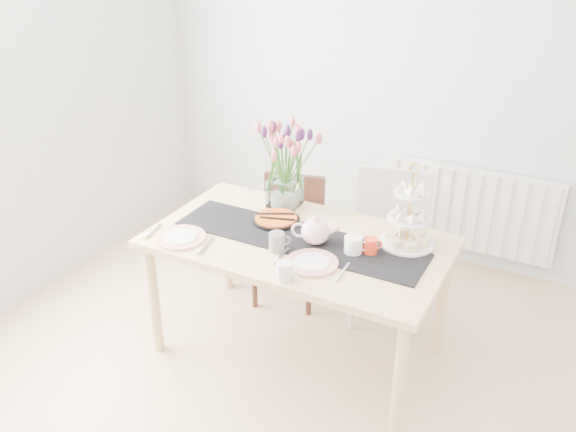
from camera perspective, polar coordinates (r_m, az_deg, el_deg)
The scene contains 16 objects.
room_shell at distance 2.41m, azimuth -4.33°, elevation 1.01°, with size 4.50×4.50×4.50m.
radiator at distance 4.50m, azimuth 16.61°, elevation 0.62°, with size 1.20×0.08×0.60m, color white.
dining_table at distance 3.34m, azimuth 0.97°, elevation -3.34°, with size 1.60×0.90×0.75m.
chair_brown at distance 4.00m, azimuth 0.26°, elevation -1.22°, with size 0.49×0.49×0.81m.
chair_white at distance 3.82m, azimuth 9.50°, elevation -1.71°, with size 0.56×0.56×0.94m.
table_runner at distance 3.30m, azimuth 0.98°, elevation -2.13°, with size 1.40×0.35×0.01m, color black.
tulip_vase at distance 3.54m, azimuth -0.30°, elevation 6.02°, with size 0.63×0.63×0.53m.
cake_stand at distance 3.24m, azimuth 11.21°, elevation -0.87°, with size 0.29×0.29×0.42m.
teapot at distance 3.22m, azimuth 2.59°, elevation -1.46°, with size 0.25×0.20×0.16m, color silver, non-canonical shape.
cream_jug at distance 3.16m, azimuth 6.13°, elevation -2.72°, with size 0.10×0.10×0.10m, color white.
tart_tin at distance 3.47m, azimuth -1.12°, elevation -0.34°, with size 0.27×0.27×0.03m.
mug_grey at distance 3.17m, azimuth -1.05°, elevation -2.45°, with size 0.08×0.08×0.10m, color slate.
mug_white at distance 2.93m, azimuth -0.37°, elevation -5.18°, with size 0.08×0.08×0.09m, color silver.
mug_orange at distance 3.17m, azimuth 7.71°, elevation -2.81°, with size 0.07×0.07×0.09m, color #FF3C1C.
plate_left at distance 3.35m, azimuth -10.07°, elevation -2.00°, with size 0.28×0.28×0.01m, color white.
plate_right at distance 3.07m, azimuth 2.23°, elevation -4.40°, with size 0.27×0.27×0.01m, color white.
Camera 1 is at (1.18, -1.83, 2.34)m, focal length 38.00 mm.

